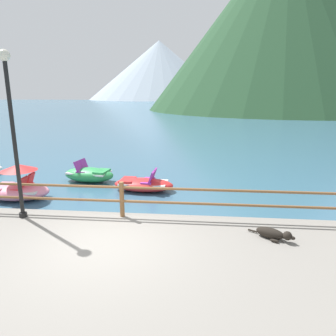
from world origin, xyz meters
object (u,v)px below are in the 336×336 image
at_px(lamp_post, 12,121).
at_px(pedal_boat_3, 143,184).
at_px(pedal_boat_0, 89,174).
at_px(pedal_boat_2, 18,187).
at_px(dog_resting, 273,234).

relative_size(lamp_post, pedal_boat_3, 1.82).
relative_size(pedal_boat_0, pedal_boat_3, 0.99).
xyz_separation_m(pedal_boat_0, pedal_boat_2, (-1.68, -2.35, 0.12)).
relative_size(lamp_post, dog_resting, 4.48).
distance_m(dog_resting, pedal_boat_0, 8.21).
height_order(lamp_post, dog_resting, lamp_post).
bearing_deg(pedal_boat_0, lamp_post, -91.41).
bearing_deg(pedal_boat_2, lamp_post, -56.72).
bearing_deg(pedal_boat_0, pedal_boat_3, -21.81).
bearing_deg(dog_resting, pedal_boat_3, 130.41).
distance_m(pedal_boat_0, pedal_boat_3, 2.63).
relative_size(pedal_boat_0, pedal_boat_2, 1.05).
bearing_deg(pedal_boat_2, pedal_boat_3, 18.31).
relative_size(lamp_post, pedal_boat_0, 1.84).
bearing_deg(lamp_post, dog_resting, -5.85).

